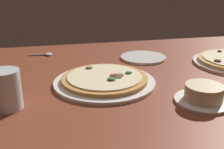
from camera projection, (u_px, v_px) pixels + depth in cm
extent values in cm
cube|color=brown|center=(119.00, 89.00, 87.35)|extent=(150.00, 110.00, 4.00)
cylinder|color=white|center=(105.00, 82.00, 86.55)|extent=(32.03, 32.03, 1.00)
cylinder|color=#C68C47|center=(105.00, 79.00, 86.17)|extent=(27.09, 27.09, 1.20)
cylinder|color=beige|center=(104.00, 76.00, 85.90)|extent=(23.46, 23.46, 0.40)
ellipsoid|color=#387033|center=(112.00, 79.00, 82.29)|extent=(2.65, 2.47, 0.71)
ellipsoid|color=#387033|center=(129.00, 72.00, 87.72)|extent=(2.24, 1.78, 0.62)
ellipsoid|color=brown|center=(118.00, 77.00, 84.38)|extent=(2.42, 2.11, 0.42)
ellipsoid|color=#937556|center=(121.00, 75.00, 85.68)|extent=(2.96, 2.39, 0.78)
ellipsoid|color=#937556|center=(89.00, 67.00, 92.50)|extent=(2.56, 2.05, 0.67)
ellipsoid|color=#AD4733|center=(114.00, 75.00, 85.80)|extent=(2.78, 2.18, 0.52)
ellipsoid|color=#4C3828|center=(218.00, 60.00, 99.84)|extent=(2.57, 2.54, 0.68)
ellipsoid|color=#937556|center=(220.00, 51.00, 112.27)|extent=(1.89, 1.72, 0.74)
cylinder|color=silver|center=(203.00, 101.00, 73.90)|extent=(15.31, 15.31, 0.80)
cylinder|color=#D1B784|center=(204.00, 92.00, 73.04)|extent=(10.18, 10.18, 4.16)
cylinder|color=silver|center=(6.00, 90.00, 68.94)|extent=(7.65, 7.65, 10.30)
cylinder|color=silver|center=(7.00, 96.00, 69.50)|extent=(7.04, 7.04, 7.04)
cylinder|color=silver|center=(143.00, 57.00, 112.10)|extent=(18.45, 18.45, 0.90)
ellipsoid|color=silver|center=(49.00, 54.00, 116.72)|extent=(3.13, 4.22, 1.00)
cylinder|color=silver|center=(39.00, 55.00, 116.24)|extent=(8.23, 1.39, 0.70)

